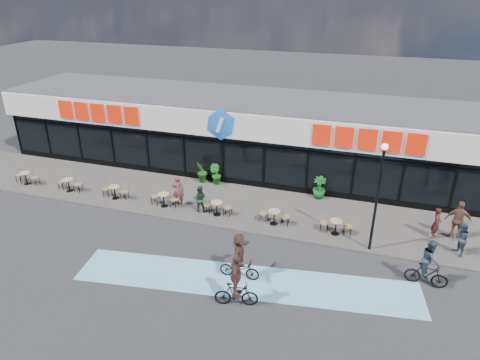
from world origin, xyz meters
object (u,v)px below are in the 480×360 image
object	(u,v)px
cyclist_a	(239,259)
pedestrian_b	(436,223)
bistro_set_0	(27,176)
patron_left	(178,190)
patron_right	(200,199)
potted_plant_right	(319,187)
pedestrian_c	(458,220)
potted_plant_left	(202,172)
cyclist_b	(428,266)
potted_plant_mid	(216,174)
pedestrian_a	(461,239)
lamp_post	(378,189)

from	to	relation	value
cyclist_a	pedestrian_b	bearing A→B (deg)	35.28
bistro_set_0	patron_left	bearing A→B (deg)	1.89
bistro_set_0	cyclist_a	world-z (taller)	cyclist_a
patron_left	patron_right	distance (m)	1.42
potted_plant_right	pedestrian_c	xyz separation A→B (m)	(6.73, -2.20, 0.34)
patron_right	pedestrian_c	bearing A→B (deg)	171.67
potted_plant_left	cyclist_b	bearing A→B (deg)	-26.49
patron_right	pedestrian_c	xyz separation A→B (m)	(12.45, 1.24, 0.24)
bistro_set_0	patron_right	size ratio (longest dim) A/B	1.05
potted_plant_mid	cyclist_b	distance (m)	12.85
patron_left	pedestrian_a	size ratio (longest dim) A/B	1.07
potted_plant_mid	pedestrian_a	xyz separation A→B (m)	(12.81, -3.58, 0.19)
pedestrian_b	cyclist_b	size ratio (longest dim) A/B	0.75
cyclist_a	patron_left	bearing A→B (deg)	135.89
potted_plant_right	patron_right	xyz separation A→B (m)	(-5.72, -3.45, 0.10)
bistro_set_0	pedestrian_b	distance (m)	22.69
lamp_post	cyclist_a	distance (m)	6.58
patron_left	cyclist_b	xyz separation A→B (m)	(12.28, -3.04, -0.06)
potted_plant_right	pedestrian_a	size ratio (longest dim) A/B	0.79
potted_plant_mid	patron_left	distance (m)	3.23
patron_right	potted_plant_left	bearing A→B (deg)	-83.55
potted_plant_right	pedestrian_b	world-z (taller)	pedestrian_b
potted_plant_mid	cyclist_a	distance (m)	8.91
potted_plant_mid	pedestrian_a	distance (m)	13.30
potted_plant_right	patron_right	distance (m)	6.68
bistro_set_0	pedestrian_a	size ratio (longest dim) A/B	0.96
bistro_set_0	potted_plant_left	size ratio (longest dim) A/B	1.13
pedestrian_a	pedestrian_c	distance (m)	1.45
bistro_set_0	potted_plant_right	world-z (taller)	potted_plant_right
pedestrian_a	potted_plant_mid	bearing A→B (deg)	-124.45
lamp_post	cyclist_b	size ratio (longest dim) A/B	2.42
patron_left	pedestrian_b	world-z (taller)	patron_left
cyclist_b	pedestrian_c	bearing A→B (deg)	68.59
pedestrian_a	patron_right	bearing A→B (deg)	-109.71
pedestrian_b	pedestrian_c	bearing A→B (deg)	-68.29
lamp_post	bistro_set_0	distance (m)	19.99
cyclist_a	cyclist_b	xyz separation A→B (m)	(7.26, 1.83, -0.03)
pedestrian_c	potted_plant_mid	bearing A→B (deg)	-4.98
potted_plant_left	patron_left	world-z (taller)	patron_left
potted_plant_left	potted_plant_right	size ratio (longest dim) A/B	1.08
potted_plant_left	pedestrian_c	world-z (taller)	pedestrian_c
pedestrian_c	cyclist_b	xyz separation A→B (m)	(-1.55, -3.96, -0.17)
pedestrian_b	cyclist_b	xyz separation A→B (m)	(-0.62, -3.75, 0.02)
potted_plant_right	bistro_set_0	bearing A→B (deg)	-168.45
lamp_post	pedestrian_a	size ratio (longest dim) A/B	3.18
potted_plant_left	patron_left	xyz separation A→B (m)	(-0.14, -3.01, 0.18)
lamp_post	pedestrian_a	distance (m)	4.41
pedestrian_b	cyclist_a	world-z (taller)	cyclist_a
pedestrian_a	bistro_set_0	bearing A→B (deg)	-109.28
bistro_set_0	potted_plant_left	bearing A→B (deg)	18.64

